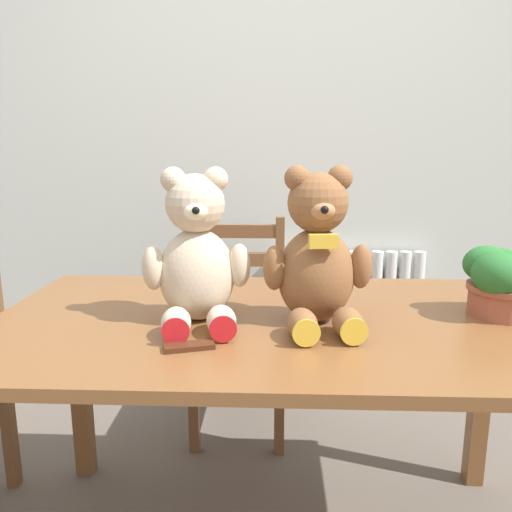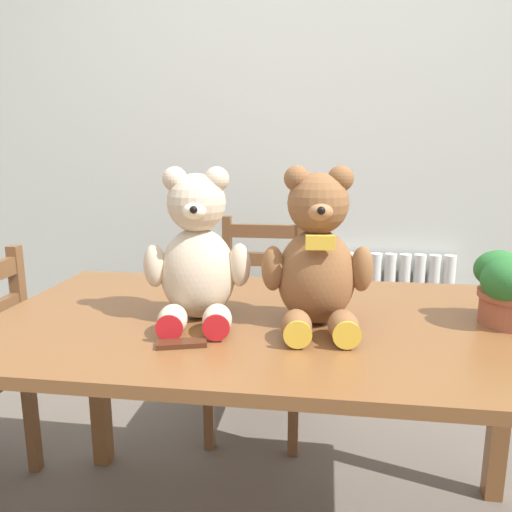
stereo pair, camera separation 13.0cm
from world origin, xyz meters
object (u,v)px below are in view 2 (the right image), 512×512
wooden_chair_behind (259,323)px  teddy_bear_left (197,256)px  teddy_bear_right (317,259)px  chocolate_bar (182,344)px

wooden_chair_behind → teddy_bear_left: size_ratio=2.26×
wooden_chair_behind → teddy_bear_right: size_ratio=2.23×
wooden_chair_behind → chocolate_bar: 1.06m
wooden_chair_behind → teddy_bear_left: teddy_bear_left is taller
teddy_bear_left → teddy_bear_right: size_ratio=0.99×
teddy_bear_right → chocolate_bar: bearing=26.1°
wooden_chair_behind → teddy_bear_right: teddy_bear_right is taller
chocolate_bar → teddy_bear_right: bearing=32.4°
teddy_bear_left → teddy_bear_right: (0.31, -0.00, 0.00)m
teddy_bear_right → chocolate_bar: 0.40m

